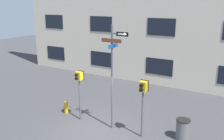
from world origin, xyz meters
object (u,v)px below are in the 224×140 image
object	(u,v)px
pedestrian_signal_left	(79,82)
pedestrian_signal_right	(143,93)
street_sign_pole	(113,70)
trash_bin	(183,129)
fire_hydrant	(66,107)

from	to	relation	value
pedestrian_signal_left	pedestrian_signal_right	world-z (taller)	pedestrian_signal_right
street_sign_pole	trash_bin	world-z (taller)	street_sign_pole
street_sign_pole	pedestrian_signal_left	distance (m)	2.03
pedestrian_signal_left	trash_bin	size ratio (longest dim) A/B	2.76
pedestrian_signal_left	fire_hydrant	size ratio (longest dim) A/B	3.54
trash_bin	pedestrian_signal_left	bearing A→B (deg)	-171.32
pedestrian_signal_left	trash_bin	world-z (taller)	pedestrian_signal_left
trash_bin	street_sign_pole	bearing A→B (deg)	-167.47
fire_hydrant	trash_bin	xyz separation A→B (m)	(6.02, 0.52, 0.11)
pedestrian_signal_left	fire_hydrant	xyz separation A→B (m)	(-1.11, 0.23, -1.64)
fire_hydrant	trash_bin	size ratio (longest dim) A/B	0.78
pedestrian_signal_right	fire_hydrant	world-z (taller)	pedestrian_signal_right
pedestrian_signal_left	pedestrian_signal_right	bearing A→B (deg)	0.54
street_sign_pole	trash_bin	bearing A→B (deg)	12.53
fire_hydrant	pedestrian_signal_right	bearing A→B (deg)	-2.54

